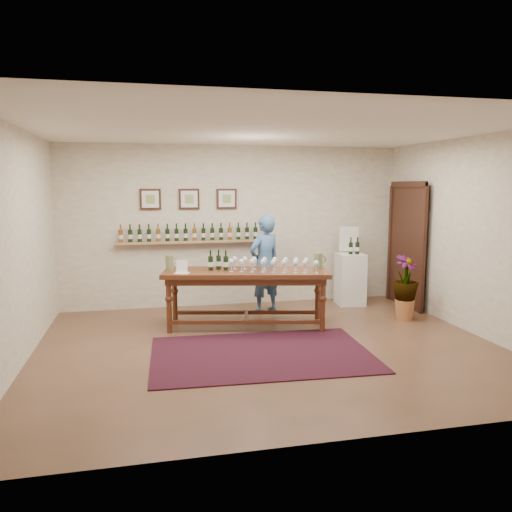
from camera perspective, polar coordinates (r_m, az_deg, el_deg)
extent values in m
plane|color=#4F3823|center=(6.68, 1.52, -10.33)|extent=(6.00, 6.00, 0.00)
plane|color=beige|center=(8.81, -2.41, 3.44)|extent=(6.00, 0.00, 6.00)
plane|color=beige|center=(4.02, 10.30, -2.16)|extent=(6.00, 0.00, 6.00)
plane|color=beige|center=(6.35, -25.68, 0.88)|extent=(0.00, 5.00, 5.00)
plane|color=beige|center=(7.68, 23.84, 2.08)|extent=(0.00, 5.00, 5.00)
plane|color=white|center=(6.38, 1.62, 14.29)|extent=(6.00, 6.00, 0.00)
cube|color=#A37558|center=(8.64, -7.53, 1.62)|extent=(2.50, 0.16, 0.04)
cube|color=black|center=(9.10, 17.08, 1.02)|extent=(0.10, 1.00, 2.10)
cube|color=black|center=(9.08, 16.81, 1.01)|extent=(0.04, 1.12, 2.22)
cube|color=black|center=(8.63, -11.99, 6.37)|extent=(0.35, 0.03, 0.35)
cube|color=silver|center=(8.61, -11.98, 6.36)|extent=(0.28, 0.01, 0.28)
cube|color=#809D4E|center=(8.60, -11.98, 6.36)|extent=(0.15, 0.00, 0.15)
cube|color=black|center=(8.66, -7.65, 6.47)|extent=(0.35, 0.03, 0.35)
cube|color=silver|center=(8.64, -7.64, 6.47)|extent=(0.28, 0.01, 0.28)
cube|color=#809D4E|center=(8.64, -7.64, 6.47)|extent=(0.15, 0.00, 0.15)
cube|color=black|center=(8.74, -3.38, 6.54)|extent=(0.35, 0.03, 0.35)
cube|color=silver|center=(8.72, -3.36, 6.54)|extent=(0.28, 0.01, 0.28)
cube|color=#809D4E|center=(8.72, -3.35, 6.54)|extent=(0.15, 0.00, 0.15)
cube|color=#4F100E|center=(6.38, 0.65, -11.15)|extent=(2.82, 1.95, 0.01)
cube|color=#402310|center=(7.38, -1.14, -1.92)|extent=(2.54, 1.26, 0.07)
cube|color=#402310|center=(7.39, -1.14, -2.51)|extent=(2.38, 1.10, 0.11)
cylinder|color=#402310|center=(7.29, -9.91, -5.62)|extent=(0.09, 0.09, 0.80)
cylinder|color=#402310|center=(7.27, 7.63, -5.61)|extent=(0.09, 0.09, 0.80)
cylinder|color=#402310|center=(7.82, -9.26, -4.67)|extent=(0.09, 0.09, 0.80)
cylinder|color=#402310|center=(7.80, 7.05, -4.66)|extent=(0.09, 0.09, 0.80)
cube|color=#402310|center=(7.26, -1.15, -7.55)|extent=(2.17, 0.51, 0.06)
cube|color=#402310|center=(7.79, -1.11, -6.46)|extent=(2.17, 0.51, 0.06)
cube|color=#402310|center=(7.53, -1.13, -6.99)|extent=(0.17, 0.55, 0.06)
cube|color=silver|center=(7.24, -8.47, -1.19)|extent=(0.24, 0.21, 0.19)
cube|color=silver|center=(9.04, 10.71, -2.61)|extent=(0.49, 0.49, 0.92)
cube|color=silver|center=(9.11, 10.56, 1.94)|extent=(0.35, 0.04, 0.49)
cone|color=#A56337|center=(8.25, 16.60, -5.92)|extent=(0.31, 0.31, 0.33)
imported|color=black|center=(8.16, 16.72, -2.89)|extent=(0.63, 0.63, 0.56)
imported|color=#3E6493|center=(8.27, 0.99, -0.93)|extent=(0.70, 0.60, 1.63)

